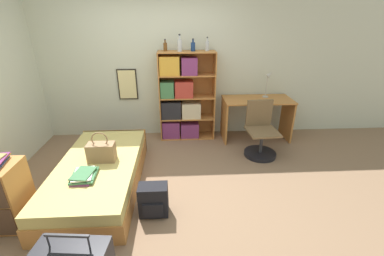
{
  "coord_description": "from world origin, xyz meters",
  "views": [
    {
      "loc": [
        0.37,
        -2.94,
        2.14
      ],
      "look_at": [
        0.54,
        0.2,
        0.75
      ],
      "focal_mm": 24.0,
      "sensor_mm": 36.0,
      "label": 1
    }
  ],
  "objects_px": {
    "bottle_brown": "(180,45)",
    "bottle_clear": "(193,46)",
    "handbag": "(101,152)",
    "backpack": "(153,200)",
    "desk": "(257,111)",
    "bed": "(100,174)",
    "desk_chair": "(260,139)",
    "desk_lamp": "(269,79)",
    "bottle_green": "(165,47)",
    "bottle_blue": "(207,46)",
    "bookcase": "(181,99)",
    "book_stack_on_bed": "(84,175)"
  },
  "relations": [
    {
      "from": "bottle_brown",
      "to": "bottle_clear",
      "type": "relative_size",
      "value": 1.36
    },
    {
      "from": "handbag",
      "to": "backpack",
      "type": "relative_size",
      "value": 1.06
    },
    {
      "from": "bottle_brown",
      "to": "desk",
      "type": "distance_m",
      "value": 1.8
    },
    {
      "from": "bed",
      "to": "desk_chair",
      "type": "relative_size",
      "value": 2.27
    },
    {
      "from": "handbag",
      "to": "bottle_brown",
      "type": "distance_m",
      "value": 2.14
    },
    {
      "from": "desk_lamp",
      "to": "bottle_brown",
      "type": "bearing_deg",
      "value": -179.91
    },
    {
      "from": "bottle_green",
      "to": "bottle_clear",
      "type": "relative_size",
      "value": 0.96
    },
    {
      "from": "bottle_blue",
      "to": "desk_chair",
      "type": "xyz_separation_m",
      "value": [
        0.83,
        -0.76,
        -1.4
      ]
    },
    {
      "from": "bookcase",
      "to": "bottle_clear",
      "type": "distance_m",
      "value": 0.94
    },
    {
      "from": "desk",
      "to": "bottle_blue",
      "type": "bearing_deg",
      "value": 171.41
    },
    {
      "from": "book_stack_on_bed",
      "to": "desk",
      "type": "relative_size",
      "value": 0.29
    },
    {
      "from": "desk_chair",
      "to": "bottle_brown",
      "type": "bearing_deg",
      "value": 150.82
    },
    {
      "from": "bottle_green",
      "to": "book_stack_on_bed",
      "type": "bearing_deg",
      "value": -115.94
    },
    {
      "from": "handbag",
      "to": "book_stack_on_bed",
      "type": "xyz_separation_m",
      "value": [
        -0.11,
        -0.4,
        -0.09
      ]
    },
    {
      "from": "bed",
      "to": "bottle_brown",
      "type": "distance_m",
      "value": 2.37
    },
    {
      "from": "bottle_brown",
      "to": "desk",
      "type": "height_order",
      "value": "bottle_brown"
    },
    {
      "from": "bottle_blue",
      "to": "bottle_brown",
      "type": "bearing_deg",
      "value": -175.49
    },
    {
      "from": "bottle_green",
      "to": "bottle_brown",
      "type": "distance_m",
      "value": 0.25
    },
    {
      "from": "handbag",
      "to": "desk",
      "type": "bearing_deg",
      "value": 28.95
    },
    {
      "from": "desk_lamp",
      "to": "backpack",
      "type": "relative_size",
      "value": 1.27
    },
    {
      "from": "book_stack_on_bed",
      "to": "desk",
      "type": "xyz_separation_m",
      "value": [
        2.55,
        1.74,
        0.11
      ]
    },
    {
      "from": "book_stack_on_bed",
      "to": "bottle_brown",
      "type": "bearing_deg",
      "value": 57.74
    },
    {
      "from": "bookcase",
      "to": "bottle_brown",
      "type": "height_order",
      "value": "bottle_brown"
    },
    {
      "from": "handbag",
      "to": "bottle_brown",
      "type": "bearing_deg",
      "value": 53.94
    },
    {
      "from": "bottle_blue",
      "to": "desk_chair",
      "type": "distance_m",
      "value": 1.79
    },
    {
      "from": "bottle_green",
      "to": "desk_chair",
      "type": "height_order",
      "value": "bottle_green"
    },
    {
      "from": "bottle_clear",
      "to": "desk",
      "type": "bearing_deg",
      "value": -7.0
    },
    {
      "from": "handbag",
      "to": "bottle_brown",
      "type": "height_order",
      "value": "bottle_brown"
    },
    {
      "from": "bottle_blue",
      "to": "desk",
      "type": "bearing_deg",
      "value": -8.59
    },
    {
      "from": "handbag",
      "to": "bookcase",
      "type": "distance_m",
      "value": 1.83
    },
    {
      "from": "bookcase",
      "to": "bottle_clear",
      "type": "bearing_deg",
      "value": 5.45
    },
    {
      "from": "handbag",
      "to": "bottle_clear",
      "type": "bearing_deg",
      "value": 49.34
    },
    {
      "from": "desk",
      "to": "desk_lamp",
      "type": "height_order",
      "value": "desk_lamp"
    },
    {
      "from": "bed",
      "to": "book_stack_on_bed",
      "type": "relative_size",
      "value": 5.71
    },
    {
      "from": "handbag",
      "to": "desk_lamp",
      "type": "xyz_separation_m",
      "value": [
        2.63,
        1.45,
        0.58
      ]
    },
    {
      "from": "desk",
      "to": "desk_chair",
      "type": "xyz_separation_m",
      "value": [
        -0.09,
        -0.62,
        -0.26
      ]
    },
    {
      "from": "bookcase",
      "to": "bottle_clear",
      "type": "height_order",
      "value": "bottle_clear"
    },
    {
      "from": "bottle_blue",
      "to": "desk_lamp",
      "type": "relative_size",
      "value": 0.47
    },
    {
      "from": "book_stack_on_bed",
      "to": "bottle_green",
      "type": "height_order",
      "value": "bottle_green"
    },
    {
      "from": "bed",
      "to": "backpack",
      "type": "distance_m",
      "value": 0.96
    },
    {
      "from": "bottle_brown",
      "to": "desk",
      "type": "xyz_separation_m",
      "value": [
        1.38,
        -0.1,
        -1.16
      ]
    },
    {
      "from": "bottle_blue",
      "to": "handbag",
      "type": "bearing_deg",
      "value": -135.59
    },
    {
      "from": "bottle_blue",
      "to": "bottle_clear",
      "type": "bearing_deg",
      "value": 179.2
    },
    {
      "from": "bookcase",
      "to": "bottle_green",
      "type": "xyz_separation_m",
      "value": [
        -0.25,
        0.04,
        0.91
      ]
    },
    {
      "from": "handbag",
      "to": "bottle_green",
      "type": "relative_size",
      "value": 2.1
    },
    {
      "from": "bookcase",
      "to": "desk_lamp",
      "type": "distance_m",
      "value": 1.6
    },
    {
      "from": "bed",
      "to": "book_stack_on_bed",
      "type": "distance_m",
      "value": 0.45
    },
    {
      "from": "bed",
      "to": "desk_lamp",
      "type": "xyz_separation_m",
      "value": [
        2.68,
        1.47,
        0.91
      ]
    },
    {
      "from": "bottle_brown",
      "to": "desk_lamp",
      "type": "bearing_deg",
      "value": 0.09
    },
    {
      "from": "bookcase",
      "to": "bottle_green",
      "type": "relative_size",
      "value": 8.18
    }
  ]
}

